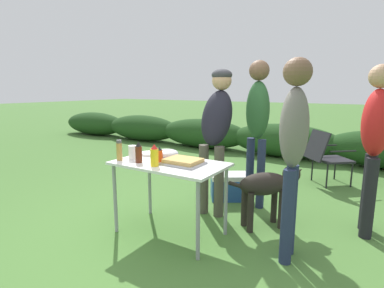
{
  "coord_description": "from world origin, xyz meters",
  "views": [
    {
      "loc": [
        1.7,
        -2.3,
        1.45
      ],
      "look_at": [
        0.09,
        0.28,
        0.89
      ],
      "focal_mm": 28.0,
      "sensor_mm": 36.0,
      "label": 1
    }
  ],
  "objects_px": {
    "camp_chair_green_behind_table": "(326,154)",
    "plate_stack": "(149,154)",
    "standing_person_in_gray_fleece": "(217,123)",
    "mustard_bottle": "(154,156)",
    "folding_table": "(170,170)",
    "dog": "(268,186)",
    "mixing_bowl": "(167,153)",
    "cooler_box": "(229,186)",
    "paper_cup_stack": "(132,152)",
    "food_tray": "(183,162)",
    "spice_jar": "(119,150)",
    "standing_person_in_navy_coat": "(257,118)",
    "bbq_sauce_bottle": "(139,153)",
    "standing_person_in_olive_jacket": "(375,135)",
    "hot_sauce_bottle": "(159,155)",
    "standing_person_with_beanie": "(293,140)"
  },
  "relations": [
    {
      "from": "folding_table",
      "to": "mixing_bowl",
      "type": "xyz_separation_m",
      "value": [
        -0.16,
        0.16,
        0.12
      ]
    },
    {
      "from": "paper_cup_stack",
      "to": "folding_table",
      "type": "bearing_deg",
      "value": 11.85
    },
    {
      "from": "hot_sauce_bottle",
      "to": "camp_chair_green_behind_table",
      "type": "bearing_deg",
      "value": 65.87
    },
    {
      "from": "bbq_sauce_bottle",
      "to": "standing_person_with_beanie",
      "type": "distance_m",
      "value": 1.44
    },
    {
      "from": "plate_stack",
      "to": "spice_jar",
      "type": "height_order",
      "value": "spice_jar"
    },
    {
      "from": "camp_chair_green_behind_table",
      "to": "plate_stack",
      "type": "bearing_deg",
      "value": -72.4
    },
    {
      "from": "spice_jar",
      "to": "standing_person_in_navy_coat",
      "type": "bearing_deg",
      "value": 54.59
    },
    {
      "from": "folding_table",
      "to": "standing_person_in_navy_coat",
      "type": "bearing_deg",
      "value": 68.01
    },
    {
      "from": "plate_stack",
      "to": "standing_person_with_beanie",
      "type": "relative_size",
      "value": 0.12
    },
    {
      "from": "folding_table",
      "to": "dog",
      "type": "distance_m",
      "value": 1.05
    },
    {
      "from": "food_tray",
      "to": "hot_sauce_bottle",
      "type": "relative_size",
      "value": 2.39
    },
    {
      "from": "paper_cup_stack",
      "to": "spice_jar",
      "type": "height_order",
      "value": "spice_jar"
    },
    {
      "from": "dog",
      "to": "standing_person_with_beanie",
      "type": "bearing_deg",
      "value": -11.2
    },
    {
      "from": "mixing_bowl",
      "to": "hot_sauce_bottle",
      "type": "height_order",
      "value": "hot_sauce_bottle"
    },
    {
      "from": "hot_sauce_bottle",
      "to": "standing_person_with_beanie",
      "type": "xyz_separation_m",
      "value": [
        1.22,
        0.21,
        0.23
      ]
    },
    {
      "from": "mixing_bowl",
      "to": "standing_person_with_beanie",
      "type": "relative_size",
      "value": 0.15
    },
    {
      "from": "cooler_box",
      "to": "plate_stack",
      "type": "bearing_deg",
      "value": 32.34
    },
    {
      "from": "mustard_bottle",
      "to": "cooler_box",
      "type": "relative_size",
      "value": 0.36
    },
    {
      "from": "standing_person_in_gray_fleece",
      "to": "dog",
      "type": "height_order",
      "value": "standing_person_in_gray_fleece"
    },
    {
      "from": "plate_stack",
      "to": "standing_person_with_beanie",
      "type": "xyz_separation_m",
      "value": [
        1.52,
        0.0,
        0.29
      ]
    },
    {
      "from": "mustard_bottle",
      "to": "dog",
      "type": "relative_size",
      "value": 0.32
    },
    {
      "from": "bbq_sauce_bottle",
      "to": "standing_person_in_olive_jacket",
      "type": "relative_size",
      "value": 0.12
    },
    {
      "from": "food_tray",
      "to": "spice_jar",
      "type": "relative_size",
      "value": 1.79
    },
    {
      "from": "spice_jar",
      "to": "camp_chair_green_behind_table",
      "type": "bearing_deg",
      "value": 60.38
    },
    {
      "from": "hot_sauce_bottle",
      "to": "standing_person_in_gray_fleece",
      "type": "xyz_separation_m",
      "value": [
        0.21,
        0.79,
        0.25
      ]
    },
    {
      "from": "bbq_sauce_bottle",
      "to": "standing_person_with_beanie",
      "type": "xyz_separation_m",
      "value": [
        1.39,
        0.32,
        0.21
      ]
    },
    {
      "from": "spice_jar",
      "to": "standing_person_in_navy_coat",
      "type": "xyz_separation_m",
      "value": [
        0.95,
        1.34,
        0.27
      ]
    },
    {
      "from": "spice_jar",
      "to": "standing_person_in_gray_fleece",
      "type": "bearing_deg",
      "value": 56.94
    },
    {
      "from": "standing_person_in_gray_fleece",
      "to": "standing_person_with_beanie",
      "type": "height_order",
      "value": "standing_person_with_beanie"
    },
    {
      "from": "spice_jar",
      "to": "dog",
      "type": "distance_m",
      "value": 1.58
    },
    {
      "from": "mixing_bowl",
      "to": "paper_cup_stack",
      "type": "height_order",
      "value": "paper_cup_stack"
    },
    {
      "from": "spice_jar",
      "to": "standing_person_in_olive_jacket",
      "type": "height_order",
      "value": "standing_person_in_olive_jacket"
    },
    {
      "from": "standing_person_with_beanie",
      "to": "camp_chair_green_behind_table",
      "type": "relative_size",
      "value": 2.04
    },
    {
      "from": "spice_jar",
      "to": "standing_person_in_olive_jacket",
      "type": "relative_size",
      "value": 0.12
    },
    {
      "from": "mixing_bowl",
      "to": "cooler_box",
      "type": "relative_size",
      "value": 0.43
    },
    {
      "from": "mustard_bottle",
      "to": "standing_person_in_olive_jacket",
      "type": "height_order",
      "value": "standing_person_in_olive_jacket"
    },
    {
      "from": "standing_person_in_olive_jacket",
      "to": "cooler_box",
      "type": "relative_size",
      "value": 2.91
    },
    {
      "from": "paper_cup_stack",
      "to": "cooler_box",
      "type": "height_order",
      "value": "paper_cup_stack"
    },
    {
      "from": "mustard_bottle",
      "to": "folding_table",
      "type": "bearing_deg",
      "value": 78.19
    },
    {
      "from": "food_tray",
      "to": "cooler_box",
      "type": "xyz_separation_m",
      "value": [
        -0.06,
        1.2,
        -0.6
      ]
    },
    {
      "from": "folding_table",
      "to": "camp_chair_green_behind_table",
      "type": "distance_m",
      "value": 2.78
    },
    {
      "from": "folding_table",
      "to": "standing_person_with_beanie",
      "type": "bearing_deg",
      "value": 8.59
    },
    {
      "from": "food_tray",
      "to": "plate_stack",
      "type": "xyz_separation_m",
      "value": [
        -0.54,
        0.15,
        -0.01
      ]
    },
    {
      "from": "standing_person_with_beanie",
      "to": "spice_jar",
      "type": "bearing_deg",
      "value": -83.72
    },
    {
      "from": "standing_person_in_gray_fleece",
      "to": "mustard_bottle",
      "type": "bearing_deg",
      "value": -102.01
    },
    {
      "from": "folding_table",
      "to": "dog",
      "type": "bearing_deg",
      "value": 40.37
    },
    {
      "from": "standing_person_in_gray_fleece",
      "to": "standing_person_in_olive_jacket",
      "type": "bearing_deg",
      "value": 8.65
    },
    {
      "from": "mustard_bottle",
      "to": "plate_stack",
      "type": "bearing_deg",
      "value": 135.57
    },
    {
      "from": "spice_jar",
      "to": "standing_person_in_gray_fleece",
      "type": "distance_m",
      "value": 1.14
    },
    {
      "from": "spice_jar",
      "to": "bbq_sauce_bottle",
      "type": "bearing_deg",
      "value": 8.23
    }
  ]
}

